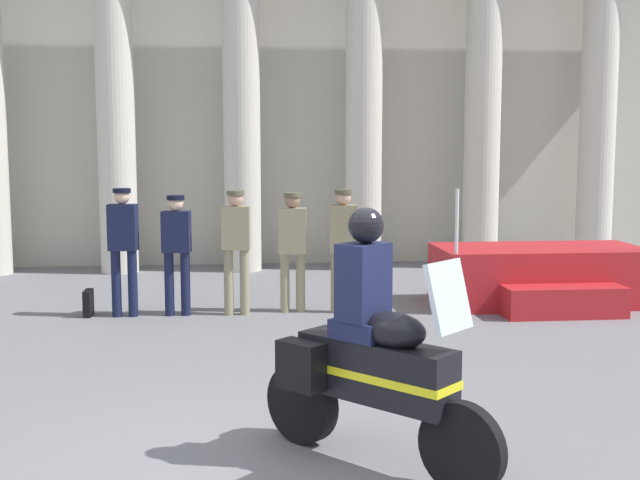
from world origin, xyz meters
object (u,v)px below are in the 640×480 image
officer_in_row_2 (236,242)px  briefcase_on_ground (88,303)px  officer_in_row_1 (177,245)px  officer_in_row_4 (343,241)px  reviewing_stand (541,277)px  officer_in_row_0 (123,241)px  officer_in_row_3 (293,242)px  motorcycle_with_rider (368,359)px

officer_in_row_2 → briefcase_on_ground: bearing=3.2°
officer_in_row_1 → officer_in_row_4: (2.29, -0.03, 0.04)m
reviewing_stand → officer_in_row_0: 6.01m
officer_in_row_2 → officer_in_row_3: (0.78, 0.11, -0.03)m
reviewing_stand → officer_in_row_4: (-2.97, -0.28, 0.61)m
briefcase_on_ground → officer_in_row_2: bearing=-3.4°
officer_in_row_0 → officer_in_row_2: (1.52, -0.03, -0.02)m
officer_in_row_2 → briefcase_on_ground: officer_in_row_2 is taller
officer_in_row_1 → motorcycle_with_rider: (1.79, -5.39, -0.18)m
officer_in_row_0 → officer_in_row_4: (3.01, -0.02, -0.02)m
reviewing_stand → officer_in_row_2: bearing=-176.2°
officer_in_row_3 → briefcase_on_ground: officer_in_row_3 is taller
officer_in_row_2 → officer_in_row_4: 1.48m
officer_in_row_2 → officer_in_row_4: officer_in_row_4 is taller
officer_in_row_4 → reviewing_stand: bearing=-168.0°
briefcase_on_ground → officer_in_row_4: bearing=-1.8°
officer_in_row_2 → motorcycle_with_rider: size_ratio=0.90×
officer_in_row_4 → motorcycle_with_rider: bearing=91.2°
officer_in_row_2 → officer_in_row_3: 0.79m
officer_in_row_4 → briefcase_on_ground: officer_in_row_4 is taller
officer_in_row_0 → officer_in_row_4: size_ratio=1.02×
officer_in_row_1 → officer_in_row_4: size_ratio=0.96×
officer_in_row_3 → officer_in_row_4: bearing=178.2°
officer_in_row_2 → briefcase_on_ground: 2.20m
officer_in_row_3 → officer_in_row_2: bearing=14.8°
officer_in_row_0 → officer_in_row_1: size_ratio=1.06×
officer_in_row_3 → officer_in_row_1: bearing=9.2°
officer_in_row_3 → motorcycle_with_rider: 5.47m
officer_in_row_4 → briefcase_on_ground: (-3.51, 0.11, -0.84)m
officer_in_row_1 → officer_in_row_2: bearing=-176.3°
officer_in_row_2 → officer_in_row_3: bearing=-165.2°
officer_in_row_2 → officer_in_row_4: (1.48, 0.01, -0.00)m
reviewing_stand → officer_in_row_2: size_ratio=1.76×
officer_in_row_0 → officer_in_row_3: 2.31m
officer_in_row_1 → officer_in_row_2: officer_in_row_2 is taller
reviewing_stand → officer_in_row_0: bearing=-177.5°
motorcycle_with_rider → officer_in_row_2: bearing=147.0°
officer_in_row_2 → briefcase_on_ground: (-2.03, 0.12, -0.84)m
officer_in_row_0 → officer_in_row_2: bearing=-174.7°
briefcase_on_ground → officer_in_row_3: bearing=-0.1°
reviewing_stand → officer_in_row_0: (-5.97, -0.26, 0.64)m
officer_in_row_0 → reviewing_stand: bearing=-171.0°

